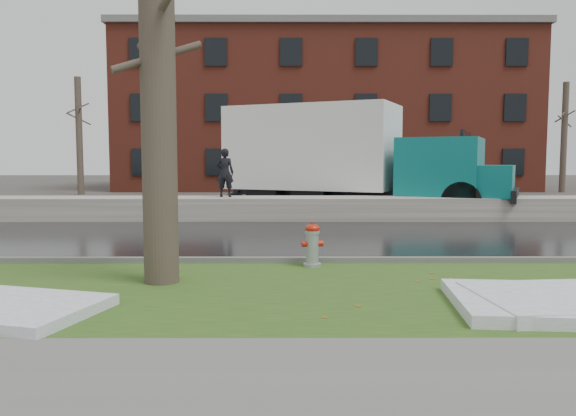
{
  "coord_description": "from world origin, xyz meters",
  "views": [
    {
      "loc": [
        -0.48,
        -9.42,
        1.98
      ],
      "look_at": [
        -0.45,
        1.79,
        1.0
      ],
      "focal_mm": 35.0,
      "sensor_mm": 36.0,
      "label": 1
    }
  ],
  "objects_px": {
    "tree": "(158,62)",
    "box_truck": "(344,156)",
    "fire_hydrant": "(312,243)",
    "worker": "(225,173)"
  },
  "relations": [
    {
      "from": "tree",
      "to": "box_truck",
      "type": "bearing_deg",
      "value": 71.14
    },
    {
      "from": "fire_hydrant",
      "to": "box_truck",
      "type": "xyz_separation_m",
      "value": [
        1.65,
        10.69,
        1.62
      ]
    },
    {
      "from": "fire_hydrant",
      "to": "box_truck",
      "type": "distance_m",
      "value": 10.94
    },
    {
      "from": "fire_hydrant",
      "to": "worker",
      "type": "distance_m",
      "value": 8.63
    },
    {
      "from": "tree",
      "to": "box_truck",
      "type": "xyz_separation_m",
      "value": [
        4.09,
        11.97,
        -1.37
      ]
    },
    {
      "from": "box_truck",
      "to": "worker",
      "type": "height_order",
      "value": "box_truck"
    },
    {
      "from": "fire_hydrant",
      "to": "tree",
      "type": "height_order",
      "value": "tree"
    },
    {
      "from": "fire_hydrant",
      "to": "worker",
      "type": "height_order",
      "value": "worker"
    },
    {
      "from": "fire_hydrant",
      "to": "box_truck",
      "type": "relative_size",
      "value": 0.07
    },
    {
      "from": "box_truck",
      "to": "fire_hydrant",
      "type": "bearing_deg",
      "value": -74.72
    }
  ]
}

